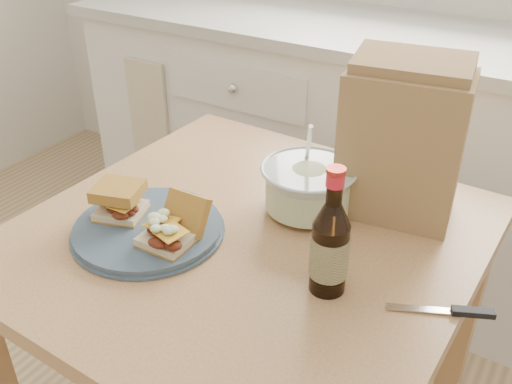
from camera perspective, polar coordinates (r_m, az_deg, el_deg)
The scene contains 9 objects.
cabinet_run at distance 2.14m, azimuth 13.87°, elevation 3.07°, with size 2.50×0.64×0.94m.
dining_table at distance 1.26m, azimuth -0.93°, elevation -8.05°, with size 0.93×0.93×0.75m.
plate at distance 1.21m, azimuth -10.74°, elevation -3.64°, with size 0.31×0.31×0.02m, color #3C4F62.
sandwich_left at distance 1.23m, azimuth -13.50°, elevation -0.78°, with size 0.12×0.11×0.07m.
sandwich_right at distance 1.14m, azimuth -8.29°, elevation -3.44°, with size 0.10×0.14×0.08m.
coleslaw_bowl at distance 1.24m, azimuth 5.24°, elevation 0.24°, with size 0.21×0.21×0.21m.
beer_bottle at distance 1.00m, azimuth 7.40°, elevation -5.41°, with size 0.07×0.07×0.25m.
knife at distance 1.06m, azimuth 19.66°, elevation -11.18°, with size 0.17×0.09×0.01m.
paper_bag at distance 1.23m, azimuth 14.36°, elevation 4.54°, with size 0.24×0.16×0.32m, color #9E754C.
Camera 1 is at (0.53, -0.13, 1.44)m, focal length 40.00 mm.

